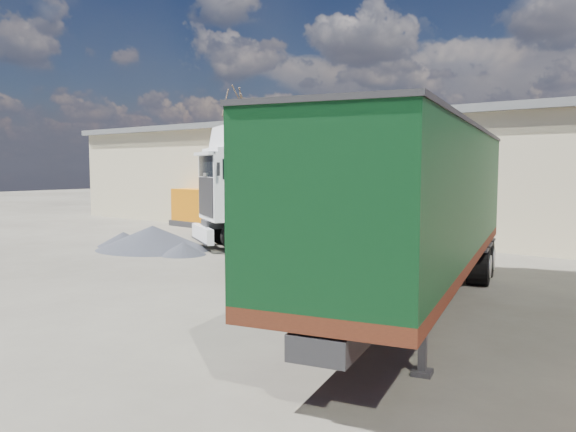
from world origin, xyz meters
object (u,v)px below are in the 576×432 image
Objects in this scene: bare_tree at (234,100)px; tractor_unit at (259,196)px; box_trailer at (418,200)px; orange_skip at (202,210)px; panel_van at (295,216)px.

bare_tree reaches higher than tractor_unit.
orange_skip is at bearing 137.19° from box_trailer.
bare_tree is at bearing 160.49° from panel_van.
tractor_unit reaches higher than box_trailer.
box_trailer is at bearing -39.39° from bare_tree.
tractor_unit is 2.35m from panel_van.
box_trailer reaches higher than panel_van.
box_trailer is 18.56m from orange_skip.
orange_skip is at bearing -54.45° from bare_tree.
bare_tree is 20.90m from tractor_unit.
bare_tree is 2.97× the size of orange_skip.
panel_van is (14.49, -11.75, -6.92)m from bare_tree.
orange_skip is at bearing -172.63° from panel_van.
bare_tree is 1.36× the size of tractor_unit.
bare_tree is 1.88× the size of panel_van.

